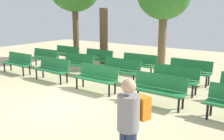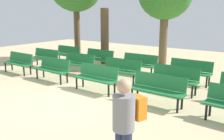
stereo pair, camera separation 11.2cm
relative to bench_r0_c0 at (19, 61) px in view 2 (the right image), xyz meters
The scene contains 15 objects.
ground_plane 4.71m from the bench_r0_c0, 19.76° to the right, with size 26.12×26.12×0.00m, color #CCB789.
bench_r0_c0 is the anchor object (origin of this frame).
bench_r0_c1 2.20m from the bench_r0_c0, ahead, with size 1.61×0.51×0.87m.
bench_r0_c2 4.43m from the bench_r0_c0, ahead, with size 1.61×0.50×0.87m.
bench_r0_c3 6.67m from the bench_r0_c0, ahead, with size 1.60×0.48×0.87m.
bench_r1_c0 1.44m from the bench_r0_c0, 90.33° to the left, with size 1.61×0.52×0.87m.
bench_r1_c1 2.63m from the bench_r0_c0, 32.46° to the left, with size 1.61×0.51×0.87m.
bench_r1_c2 4.66m from the bench_r0_c0, 17.91° to the left, with size 1.61×0.51×0.87m.
bench_r1_c3 6.74m from the bench_r0_c0, 11.86° to the left, with size 1.60×0.50×0.87m.
bench_r2_c0 2.84m from the bench_r0_c0, 89.02° to the left, with size 1.61×0.52×0.87m.
bench_r2_c1 3.59m from the bench_r0_c0, 52.22° to the left, with size 1.61×0.52×0.87m.
bench_r2_c2 5.26m from the bench_r0_c0, 32.25° to the left, with size 1.61×0.52×0.87m.
bench_r2_c3 7.19m from the bench_r0_c0, 22.54° to the left, with size 1.60×0.49×0.87m.
tree_1 4.37m from the bench_r0_c0, 65.39° to the left, with size 0.42×0.42×2.83m.
visitor_with_backpack 8.37m from the bench_r0_c0, 23.06° to the right, with size 0.45×0.59×1.65m.
Camera 2 is at (5.17, -4.63, 2.58)m, focal length 39.72 mm.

